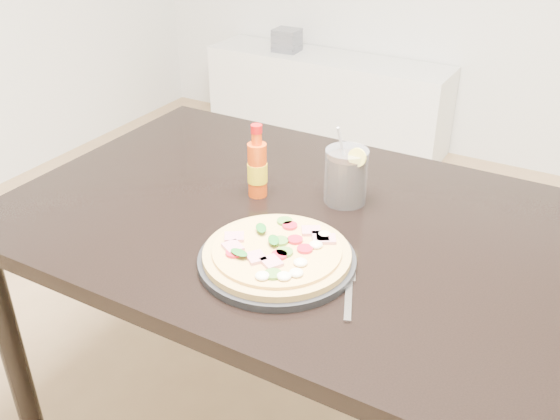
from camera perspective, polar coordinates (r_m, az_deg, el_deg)
The scene contains 8 objects.
dining_table at distance 1.48m, azimuth 2.31°, elevation -3.50°, with size 1.40×0.90×0.75m.
plate at distance 1.27m, azimuth -0.28°, elevation -4.61°, with size 0.32×0.32×0.02m, color black.
pizza at distance 1.26m, azimuth -0.22°, elevation -3.90°, with size 0.30×0.30×0.03m.
hot_sauce_bottle at distance 1.50m, azimuth -2.09°, elevation 3.85°, with size 0.06×0.06×0.18m.
cola_cup at distance 1.48m, azimuth 6.04°, elevation 3.00°, with size 0.11×0.10×0.19m.
fork at distance 1.21m, azimuth 6.32°, elevation -7.08°, with size 0.09×0.18×0.00m.
media_console at distance 3.66m, azimuth 4.23°, elevation 10.06°, with size 1.40×0.34×0.50m, color white.
cd_stack at distance 3.66m, azimuth 0.63°, elevation 15.26°, with size 0.14×0.12×0.13m.
Camera 1 is at (0.67, -1.05, 1.47)m, focal length 40.00 mm.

